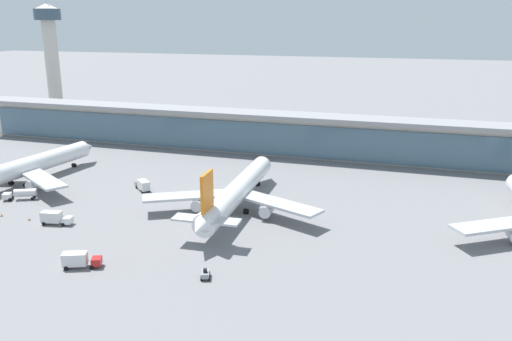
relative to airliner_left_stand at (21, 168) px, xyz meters
The scene contains 12 objects.
ground_plane 68.96m from the airliner_left_stand, ahead, with size 1200.00×1200.00×0.00m, color slate.
airliner_left_stand is the anchor object (origin of this frame).
airliner_centre_stand 67.18m from the airliner_left_stand, ahead, with size 45.85×59.69×15.89m.
service_truck_near_nose_grey 83.04m from the airliner_left_stand, 26.76° to the right, with size 2.59×3.27×2.05m.
service_truck_under_wing_white 14.76m from the airliner_left_stand, 49.81° to the right, with size 8.70×5.86×2.95m.
service_truck_mid_apron_white 37.76m from the airliner_left_stand, 38.20° to the right, with size 7.60×3.61×3.10m.
service_truck_by_tail_grey 36.91m from the airliner_left_stand, ahead, with size 6.98×6.58×3.10m.
service_truck_on_taxiway_red 63.85m from the airliner_left_stand, 39.80° to the right, with size 7.62×4.93×3.10m.
terminal_building 89.89m from the airliner_left_stand, 40.52° to the left, with size 261.99×12.80×15.20m.
control_tower 111.14m from the airliner_left_stand, 122.62° to the left, with size 12.00×12.00×59.03m.
safety_cone_alpha 26.96m from the airliner_left_stand, 59.48° to the right, with size 0.62×0.62×0.70m.
safety_cone_charlie 32.07m from the airliner_left_stand, 46.46° to the right, with size 0.62×0.62×0.70m.
Camera 1 is at (42.23, -111.23, 46.29)m, focal length 37.02 mm.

